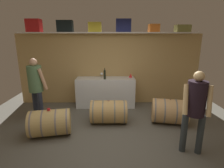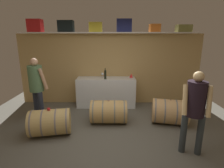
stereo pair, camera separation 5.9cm
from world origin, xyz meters
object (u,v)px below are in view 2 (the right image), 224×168
at_px(wine_bottle_dark, 105,74).
at_px(wine_glass, 102,74).
at_px(wine_barrel_flank, 170,112).
at_px(visitor_tasting, 195,105).
at_px(work_cabinet, 106,92).
at_px(toolcase_orange, 155,28).
at_px(wine_barrel_far, 109,112).
at_px(toolcase_olive, 184,28).
at_px(tasting_cup, 49,109).
at_px(winemaker_pouring, 36,83).
at_px(toolcase_yellow, 96,27).
at_px(toolcase_black, 66,26).
at_px(wine_barrel_near, 50,122).
at_px(red_funnel, 131,76).
at_px(toolcase_navy, 124,26).
at_px(toolcase_red, 35,26).

relative_size(wine_bottle_dark, wine_glass, 2.26).
xyz_separation_m(wine_barrel_flank, visitor_tasting, (0.02, -1.15, 0.62)).
bearing_deg(work_cabinet, toolcase_orange, 7.20).
relative_size(toolcase_orange, wine_barrel_far, 0.34).
height_order(work_cabinet, wine_barrel_flank, work_cabinet).
xyz_separation_m(toolcase_olive, wine_bottle_dark, (-2.23, -0.31, -1.27)).
height_order(wine_barrel_flank, tasting_cup, wine_barrel_flank).
distance_m(wine_barrel_far, wine_barrel_flank, 1.46).
xyz_separation_m(toolcase_olive, tasting_cup, (-3.34, -1.86, -1.69)).
xyz_separation_m(toolcase_olive, winemaker_pouring, (-3.86, -1.14, -1.32)).
xyz_separation_m(toolcase_yellow, toolcase_orange, (1.68, 0.00, -0.02)).
relative_size(toolcase_orange, wine_bottle_dark, 0.90).
distance_m(toolcase_black, wine_barrel_far, 2.73).
bearing_deg(wine_barrel_near, wine_bottle_dark, 43.33).
relative_size(toolcase_orange, red_funnel, 2.42).
bearing_deg(toolcase_olive, wine_barrel_flank, -119.59).
height_order(toolcase_orange, visitor_tasting, toolcase_orange).
bearing_deg(toolcase_navy, visitor_tasting, -64.28).
bearing_deg(toolcase_black, toolcase_orange, 0.27).
relative_size(toolcase_red, wine_barrel_far, 0.45).
bearing_deg(wine_bottle_dark, toolcase_black, 164.37).
height_order(toolcase_navy, red_funnel, toolcase_navy).
height_order(toolcase_black, wine_glass, toolcase_black).
distance_m(toolcase_red, toolcase_navy, 2.53).
height_order(toolcase_yellow, toolcase_olive, toolcase_yellow).
xyz_separation_m(toolcase_orange, wine_barrel_flank, (0.18, -1.32, -1.99)).
distance_m(toolcase_red, toolcase_yellow, 1.72).
height_order(wine_bottle_dark, wine_glass, wine_bottle_dark).
bearing_deg(wine_bottle_dark, red_funnel, 16.43).
relative_size(wine_bottle_dark, visitor_tasting, 0.22).
relative_size(toolcase_orange, wine_glass, 2.03).
bearing_deg(wine_barrel_flank, toolcase_navy, 139.77).
distance_m(toolcase_red, wine_barrel_near, 2.92).
height_order(wine_glass, wine_barrel_near, wine_glass).
height_order(toolcase_orange, wine_barrel_flank, toolcase_orange).
xyz_separation_m(toolcase_red, toolcase_orange, (3.40, 0.00, -0.07)).
relative_size(toolcase_yellow, visitor_tasting, 0.24).
height_order(red_funnel, tasting_cup, red_funnel).
height_order(wine_bottle_dark, wine_barrel_far, wine_bottle_dark).
bearing_deg(wine_barrel_flank, toolcase_black, 165.26).
relative_size(toolcase_black, wine_bottle_dark, 1.35).
bearing_deg(wine_barrel_far, wine_barrel_flank, -0.95).
xyz_separation_m(toolcase_yellow, wine_bottle_dark, (0.27, -0.31, -1.30)).
bearing_deg(toolcase_red, tasting_cup, -63.60).
xyz_separation_m(toolcase_black, wine_barrel_far, (1.24, -1.30, -2.05)).
bearing_deg(toolcase_red, wine_barrel_near, -63.51).
bearing_deg(wine_barrel_far, visitor_tasting, -38.31).
bearing_deg(red_funnel, toolcase_navy, 159.46).
xyz_separation_m(red_funnel, wine_barrel_near, (-1.88, -1.77, -0.64)).
distance_m(toolcase_yellow, winemaker_pouring, 2.23).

